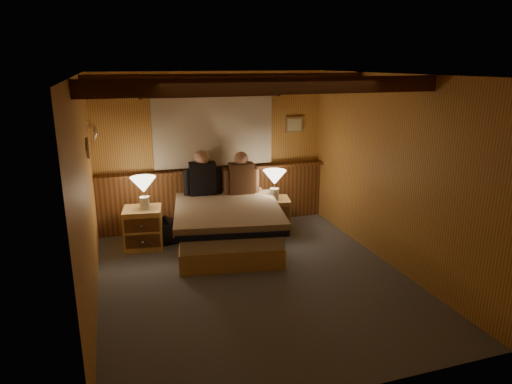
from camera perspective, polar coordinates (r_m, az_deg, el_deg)
name	(u,v)px	position (r m, az deg, el deg)	size (l,w,h in m)	color
floor	(254,279)	(5.62, -0.24, -10.81)	(4.20, 4.20, 0.00)	slate
ceiling	(254,75)	(5.02, -0.27, 14.47)	(4.20, 4.20, 0.00)	#C9864B
wall_back	(213,150)	(7.17, -5.39, 5.19)	(3.60, 3.60, 0.00)	#DB9F4E
wall_left	(86,197)	(4.97, -20.44, -0.60)	(4.20, 4.20, 0.00)	#DB9F4E
wall_right	(390,172)	(5.97, 16.45, 2.42)	(4.20, 4.20, 0.00)	#DB9F4E
wall_front	(343,254)	(3.36, 10.82, -7.67)	(3.60, 3.60, 0.00)	#DB9F4E
wainscot	(215,195)	(7.28, -5.13, -0.43)	(3.60, 0.23, 0.94)	brown
curtain_window	(214,131)	(7.05, -5.33, 7.66)	(2.18, 0.09, 1.11)	#4A2812
ceiling_beams	(250,83)	(5.16, -0.79, 13.51)	(3.60, 1.65, 0.16)	#4A2812
coat_rail	(93,130)	(6.42, -19.69, 7.31)	(0.05, 0.55, 0.24)	white
framed_print	(294,125)	(7.50, 4.80, 8.39)	(0.30, 0.04, 0.25)	#A18050
bed	(227,225)	(6.43, -3.58, -4.16)	(1.69, 2.03, 0.62)	tan
nightstand_left	(143,228)	(6.62, -13.90, -4.36)	(0.58, 0.54, 0.57)	tan
nightstand_right	(273,215)	(7.01, 2.17, -2.92)	(0.56, 0.52, 0.53)	tan
lamp_left	(143,187)	(6.41, -13.89, 0.65)	(0.35, 0.35, 0.45)	silver
lamp_right	(275,179)	(6.81, 2.34, 1.61)	(0.35, 0.35, 0.45)	silver
person_left	(202,176)	(6.82, -6.71, 1.96)	(0.57, 0.26, 0.69)	black
person_right	(241,176)	(6.84, -1.84, 1.99)	(0.54, 0.24, 0.66)	#503220
duffel_bag	(169,231)	(6.78, -10.86, -4.85)	(0.55, 0.40, 0.36)	black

